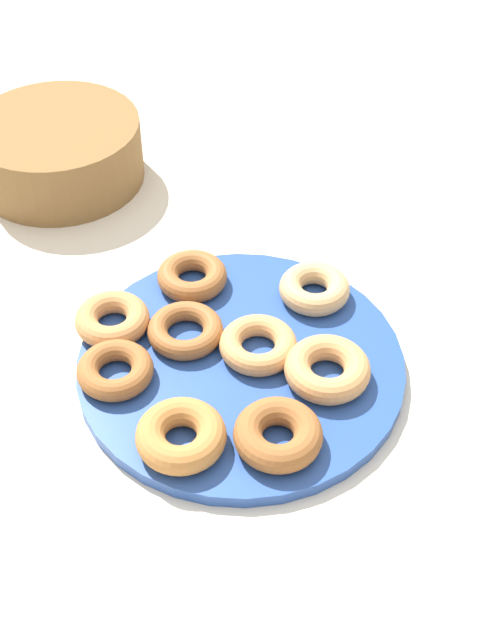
{
  "coord_description": "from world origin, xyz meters",
  "views": [
    {
      "loc": [
        -0.02,
        -0.62,
        0.68
      ],
      "look_at": [
        0.0,
        0.03,
        0.05
      ],
      "focal_mm": 47.48,
      "sensor_mm": 36.0,
      "label": 1
    }
  ],
  "objects_px": {
    "donut_4": "(327,369)",
    "donut_5": "(181,436)",
    "donut_0": "(278,435)",
    "donut_8": "(112,319)",
    "donut_2": "(258,345)",
    "donut_3": "(192,276)",
    "donut_6": "(185,330)",
    "donut_7": "(115,370)",
    "donut_1": "(314,289)",
    "basket": "(58,151)",
    "donut_plate": "(241,364)"
  },
  "relations": [
    {
      "from": "donut_4",
      "to": "donut_7",
      "type": "relative_size",
      "value": 1.12
    },
    {
      "from": "donut_2",
      "to": "donut_4",
      "type": "height_order",
      "value": "donut_4"
    },
    {
      "from": "donut_6",
      "to": "donut_7",
      "type": "distance_m",
      "value": 0.09
    },
    {
      "from": "donut_1",
      "to": "donut_5",
      "type": "distance_m",
      "value": 0.26
    },
    {
      "from": "donut_4",
      "to": "donut_8",
      "type": "relative_size",
      "value": 1.1
    },
    {
      "from": "donut_4",
      "to": "donut_7",
      "type": "bearing_deg",
      "value": 178.22
    },
    {
      "from": "donut_3",
      "to": "donut_8",
      "type": "relative_size",
      "value": 0.99
    },
    {
      "from": "donut_4",
      "to": "donut_2",
      "type": "bearing_deg",
      "value": 151.2
    },
    {
      "from": "donut_6",
      "to": "donut_plate",
      "type": "bearing_deg",
      "value": -30.21
    },
    {
      "from": "donut_0",
      "to": "donut_6",
      "type": "relative_size",
      "value": 1.05
    },
    {
      "from": "donut_plate",
      "to": "donut_7",
      "type": "relative_size",
      "value": 4.37
    },
    {
      "from": "donut_0",
      "to": "donut_7",
      "type": "relative_size",
      "value": 1.09
    },
    {
      "from": "donut_3",
      "to": "donut_6",
      "type": "height_order",
      "value": "donut_3"
    },
    {
      "from": "donut_1",
      "to": "donut_6",
      "type": "distance_m",
      "value": 0.16
    },
    {
      "from": "donut_7",
      "to": "donut_0",
      "type": "bearing_deg",
      "value": -28.93
    },
    {
      "from": "donut_0",
      "to": "basket",
      "type": "xyz_separation_m",
      "value": [
        -0.27,
        0.48,
        0.01
      ]
    },
    {
      "from": "donut_4",
      "to": "donut_8",
      "type": "distance_m",
      "value": 0.24
    },
    {
      "from": "donut_0",
      "to": "donut_1",
      "type": "distance_m",
      "value": 0.22
    },
    {
      "from": "donut_8",
      "to": "basket",
      "type": "distance_m",
      "value": 0.33
    },
    {
      "from": "donut_0",
      "to": "donut_7",
      "type": "height_order",
      "value": "donut_0"
    },
    {
      "from": "basket",
      "to": "donut_3",
      "type": "bearing_deg",
      "value": -52.9
    },
    {
      "from": "donut_1",
      "to": "donut_plate",
      "type": "bearing_deg",
      "value": -132.21
    },
    {
      "from": "donut_5",
      "to": "basket",
      "type": "bearing_deg",
      "value": 110.25
    },
    {
      "from": "donut_1",
      "to": "donut_2",
      "type": "xyz_separation_m",
      "value": [
        -0.07,
        -0.09,
        -0.0
      ]
    },
    {
      "from": "donut_5",
      "to": "donut_0",
      "type": "bearing_deg",
      "value": -0.67
    },
    {
      "from": "donut_1",
      "to": "donut_8",
      "type": "distance_m",
      "value": 0.23
    },
    {
      "from": "donut_4",
      "to": "donut_5",
      "type": "xyz_separation_m",
      "value": [
        -0.15,
        -0.08,
        0.0
      ]
    },
    {
      "from": "donut_6",
      "to": "donut_8",
      "type": "height_order",
      "value": "donut_8"
    },
    {
      "from": "donut_7",
      "to": "donut_1",
      "type": "bearing_deg",
      "value": 28.39
    },
    {
      "from": "donut_1",
      "to": "donut_7",
      "type": "relative_size",
      "value": 1.01
    },
    {
      "from": "donut_plate",
      "to": "donut_1",
      "type": "xyz_separation_m",
      "value": [
        0.09,
        0.1,
        0.02
      ]
    },
    {
      "from": "donut_plate",
      "to": "donut_6",
      "type": "bearing_deg",
      "value": 149.79
    },
    {
      "from": "donut_1",
      "to": "basket",
      "type": "distance_m",
      "value": 0.42
    },
    {
      "from": "donut_3",
      "to": "donut_1",
      "type": "bearing_deg",
      "value": -10.59
    },
    {
      "from": "donut_1",
      "to": "donut_8",
      "type": "relative_size",
      "value": 0.99
    },
    {
      "from": "donut_3",
      "to": "donut_7",
      "type": "xyz_separation_m",
      "value": [
        -0.08,
        -0.14,
        -0.0
      ]
    },
    {
      "from": "donut_1",
      "to": "donut_7",
      "type": "height_order",
      "value": "donut_1"
    },
    {
      "from": "donut_6",
      "to": "donut_7",
      "type": "relative_size",
      "value": 1.03
    },
    {
      "from": "basket",
      "to": "donut_7",
      "type": "bearing_deg",
      "value": -74.78
    },
    {
      "from": "donut_1",
      "to": "donut_5",
      "type": "height_order",
      "value": "donut_5"
    },
    {
      "from": "donut_3",
      "to": "basket",
      "type": "height_order",
      "value": "basket"
    },
    {
      "from": "donut_1",
      "to": "donut_6",
      "type": "bearing_deg",
      "value": -157.33
    },
    {
      "from": "donut_plate",
      "to": "donut_7",
      "type": "distance_m",
      "value": 0.13
    },
    {
      "from": "donut_1",
      "to": "donut_2",
      "type": "height_order",
      "value": "donut_1"
    },
    {
      "from": "donut_5",
      "to": "donut_8",
      "type": "height_order",
      "value": "donut_5"
    },
    {
      "from": "donut_0",
      "to": "donut_4",
      "type": "distance_m",
      "value": 0.1
    },
    {
      "from": "basket",
      "to": "donut_6",
      "type": "bearing_deg",
      "value": -61.77
    },
    {
      "from": "donut_plate",
      "to": "donut_0",
      "type": "distance_m",
      "value": 0.12
    },
    {
      "from": "donut_0",
      "to": "basket",
      "type": "distance_m",
      "value": 0.55
    },
    {
      "from": "donut_0",
      "to": "donut_7",
      "type": "bearing_deg",
      "value": 151.07
    }
  ]
}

